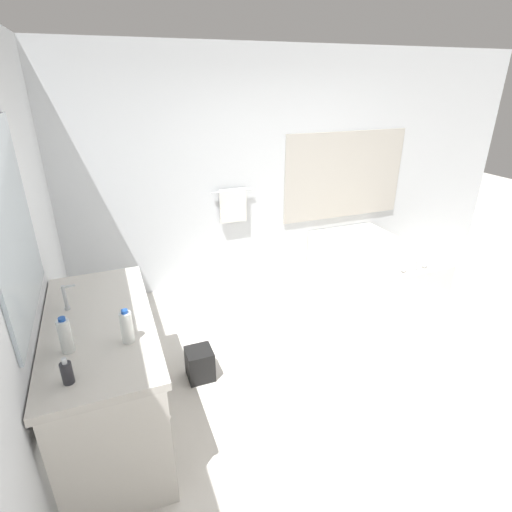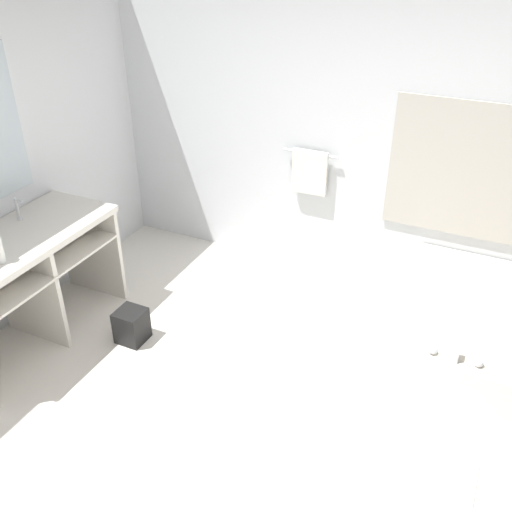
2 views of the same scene
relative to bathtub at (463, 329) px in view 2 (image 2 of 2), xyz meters
The scene contains 7 objects.
ground_plane 1.90m from the bathtub, 130.75° to the right, with size 16.00×16.00×0.00m, color silver.
wall_back_with_blinds 1.79m from the bathtub, 145.85° to the left, with size 7.40×0.13×2.70m.
vanity_counter 3.30m from the bathtub, 159.60° to the right, with size 0.68×1.50×0.91m.
sink_faucet 3.47m from the bathtub, 163.90° to the right, with size 0.09×0.04×0.18m.
bathtub is the anchor object (origin of this frame).
waste_bin 2.54m from the bathtub, 159.67° to the right, with size 0.22×0.22×0.27m.
bath_mat 1.34m from the bathtub, 89.99° to the right, with size 0.56×0.78×0.02m.
Camera 2 is at (1.27, -2.26, 2.92)m, focal length 40.00 mm.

